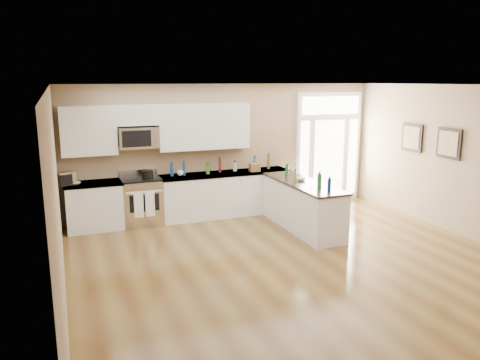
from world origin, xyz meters
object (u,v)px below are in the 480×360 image
object	(u,v)px
peninsula_cabinet	(302,207)
stockpot	(148,174)
toaster_oven	(66,178)
kitchen_range	(142,201)

from	to	relation	value
peninsula_cabinet	stockpot	bearing A→B (deg)	152.65
peninsula_cabinet	toaster_oven	world-z (taller)	toaster_oven
kitchen_range	toaster_oven	world-z (taller)	toaster_oven
stockpot	peninsula_cabinet	bearing A→B (deg)	-27.35
toaster_oven	stockpot	bearing A→B (deg)	-18.45
peninsula_cabinet	stockpot	distance (m)	3.15
stockpot	kitchen_range	bearing A→B (deg)	167.46
kitchen_range	toaster_oven	distance (m)	1.52
stockpot	toaster_oven	distance (m)	1.53
kitchen_range	toaster_oven	xyz separation A→B (m)	(-1.40, -0.06, 0.59)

